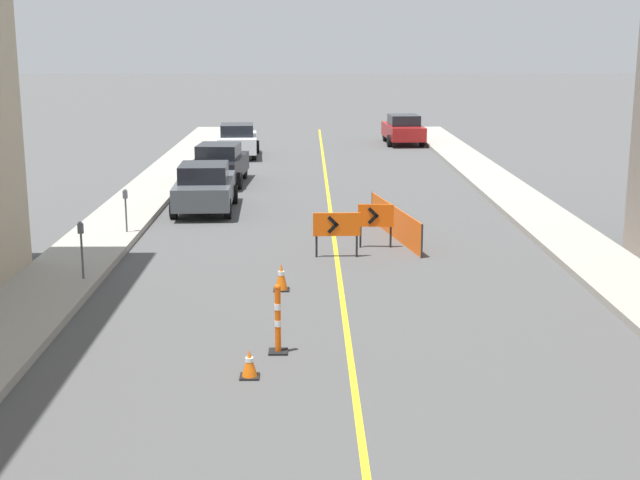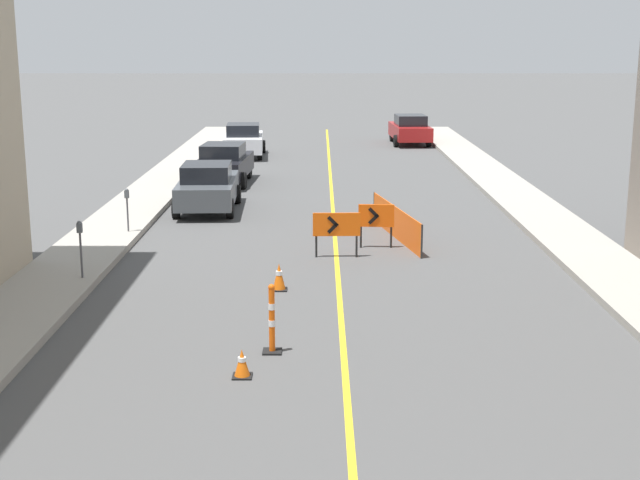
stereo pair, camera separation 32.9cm
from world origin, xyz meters
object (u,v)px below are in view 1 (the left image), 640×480
Objects in this scene: arrow_barricade_secondary at (376,217)px; parked_car_curb_far at (238,140)px; delineator_post_rear at (278,323)px; arrow_barricade_primary at (337,226)px; traffic_cone_fourth at (281,277)px; traffic_cone_third at (249,364)px; parked_car_curb_near at (205,187)px; parked_car_curb_mid at (219,164)px; parked_car_opposite_side at (403,129)px; parking_meter_near_curb at (81,238)px; parking_meter_far_curb at (125,201)px.

parked_car_curb_far reaches higher than arrow_barricade_secondary.
delineator_post_rear reaches higher than arrow_barricade_primary.
delineator_post_rear reaches higher than traffic_cone_fourth.
traffic_cone_third is 9.97m from arrow_barricade_secondary.
arrow_barricade_primary is at bearing -59.24° from parked_car_curb_near.
traffic_cone_third is 20.68m from parked_car_curb_mid.
parked_car_opposite_side is (8.55, 5.18, 0.00)m from parked_car_curb_far.
parked_car_curb_far is at bearing 87.91° from parked_car_curb_near.
parked_car_curb_mid is at bearing 96.84° from traffic_cone_third.
delineator_post_rear is 0.29× the size of parked_car_curb_mid.
traffic_cone_fourth is at bearing -75.72° from parked_car_curb_near.
traffic_cone_third is 5.34m from traffic_cone_fourth.
traffic_cone_third is 0.11× the size of parked_car_opposite_side.
traffic_cone_third is 0.37× the size of parking_meter_near_curb.
traffic_cone_fourth is 0.14× the size of parked_car_opposite_side.
parking_meter_far_curb is at bearing 115.73° from delineator_post_rear.
traffic_cone_third is 0.41× the size of arrow_barricade_secondary.
parked_car_curb_far is at bearing 92.82° from parked_car_curb_mid.
traffic_cone_fourth is 29.21m from parked_car_opposite_side.
parked_car_curb_mid is (-2.85, 15.20, 0.49)m from traffic_cone_fourth.
parked_car_curb_near is at bearing -93.38° from parked_car_curb_far.
delineator_post_rear is 7.36m from arrow_barricade_primary.
parked_car_curb_near is 9.32m from parking_meter_near_curb.
traffic_cone_fourth reaches higher than traffic_cone_third.
parking_meter_near_curb is (-4.19, 5.76, 0.88)m from traffic_cone_third.
delineator_post_rear is 10.69m from parking_meter_far_curb.
arrow_barricade_primary is 1.55m from arrow_barricade_secondary.
traffic_cone_third is at bearing -103.11° from arrow_barricade_secondary.
parking_meter_far_curb reaches higher than traffic_cone_third.
parked_car_curb_far is at bearing 94.71° from traffic_cone_third.
arrow_barricade_primary is 0.28× the size of parked_car_curb_mid.
parked_car_curb_far is at bearing 85.48° from parking_meter_near_curb.
parked_car_curb_far reaches higher than parking_meter_far_curb.
delineator_post_rear is at bearing -80.22° from parked_car_curb_near.
parking_meter_near_curb is at bearing -148.29° from arrow_barricade_secondary.
arrow_barricade_secondary is at bearing 59.77° from traffic_cone_fourth.
parked_car_curb_near is 13.88m from parked_car_curb_far.
parked_car_opposite_side is at bearing 78.53° from arrow_barricade_primary.
traffic_cone_third is 0.38× the size of delineator_post_rear.
parked_car_curb_far reaches higher than parking_meter_near_curb.
parked_car_curb_mid is at bearing 98.55° from delineator_post_rear.
traffic_cone_third is at bearing -103.38° from parked_car_opposite_side.
parked_car_curb_mid is (-2.46, 20.53, 0.56)m from traffic_cone_third.
parking_meter_far_curb is (-5.93, 2.38, 0.23)m from arrow_barricade_primary.
parked_car_opposite_side is at bearing 60.68° from parked_car_curb_mid.
parked_car_curb_mid is 3.53× the size of parking_meter_far_curb.
parked_car_curb_far is (0.03, 13.88, 0.00)m from parked_car_curb_near.
parked_car_curb_mid is 1.00× the size of parked_car_opposite_side.
arrow_barricade_secondary is 0.27× the size of parked_car_curb_mid.
parked_car_curb_mid is (-4.20, 12.08, -0.03)m from arrow_barricade_primary.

